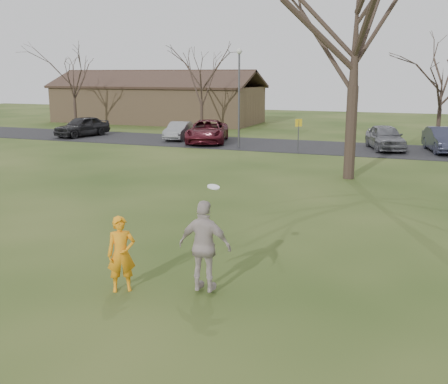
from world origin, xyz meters
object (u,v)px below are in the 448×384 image
Objects in this scene: building at (157,103)px; car_2 at (207,131)px; car_0 at (82,126)px; car_5 at (443,140)px; car_4 at (385,137)px; lamp_post at (239,86)px; big_tree at (357,20)px; catching_play at (205,246)px; player_defender at (121,254)px; car_1 at (179,131)px.

car_2 is at bearing -50.85° from building.
car_0 reaches higher than car_5.
car_4 is 0.22× the size of building.
big_tree is (8.00, -7.50, 3.03)m from lamp_post.
catching_play reaches higher than car_4.
car_0 is (-18.54, 24.54, -0.05)m from player_defender.
car_4 is 0.73× the size of lamp_post.
big_tree reaches higher than car_0.
car_4 is at bearing 15.74° from car_0.
car_1 is 0.69× the size of car_2.
building is (-26.26, 12.63, 1.14)m from car_5.
car_0 is at bearing 92.06° from player_defender.
lamp_post is (14.00, -15.50, 2.04)m from building.
building reaches higher than car_5.
building reaches higher than car_2.
catching_play is at bearing -71.68° from car_1.
car_2 is 0.27× the size of building.
building is (-8.35, 12.54, 1.26)m from car_1.
building is (-22.85, 12.69, 1.11)m from car_4.
lamp_post reaches higher than car_0.
big_tree is (13.65, -10.46, 6.32)m from car_1.
car_4 is 26.16m from building.
lamp_post is at bearing 5.06° from car_0.
car_4 is at bearing -8.95° from car_1.
car_5 is 0.73× the size of lamp_post.
car_4 is at bearing -12.11° from car_2.
player_defender reaches higher than car_4.
car_4 is (14.50, -0.15, 0.15)m from car_1.
car_0 is at bearing 178.04° from car_1.
car_0 is 25.73m from car_5.
lamp_post is at bearing -36.01° from car_1.
building reaches higher than catching_play.
car_1 is 17.91m from car_5.
player_defender is 0.44× the size of car_1.
car_1 is 18.33m from big_tree.
catching_play is 23.20m from lamp_post.
catching_play is (9.91, -24.01, 0.28)m from car_2.
big_tree is (21.46, -9.59, 6.19)m from car_0.
big_tree is at bearing -112.29° from car_4.
building is (-19.08, 37.95, 1.08)m from player_defender.
big_tree reaches higher than player_defender.
building is at bearing 133.37° from car_4.
car_0 is 22.32m from car_4.
building reaches higher than player_defender.
car_1 is at bearing 142.54° from big_tree.
car_1 is at bearing 152.35° from lamp_post.
car_4 is 1.00× the size of car_5.
car_0 is at bearing 155.93° from big_tree.
car_1 is 0.62× the size of lamp_post.
lamp_post is at bearing -49.67° from car_2.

